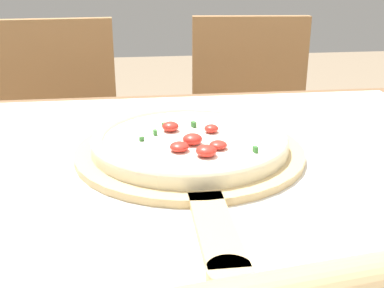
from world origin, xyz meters
name	(u,v)px	position (x,y,z in m)	size (l,w,h in m)	color
dining_table	(194,255)	(0.00, 0.00, 0.63)	(1.12, 1.03, 0.74)	brown
towel_cloth	(194,188)	(0.00, 0.00, 0.75)	(1.04, 0.95, 0.00)	silver
pizza_peel	(191,155)	(0.01, 0.10, 0.75)	(0.37, 0.54, 0.01)	tan
pizza	(190,140)	(0.01, 0.12, 0.77)	(0.32, 0.32, 0.04)	beige
chair_left	(58,143)	(-0.32, 0.85, 0.51)	(0.42, 0.42, 0.88)	#A37547
chair_right	(250,135)	(0.30, 0.85, 0.51)	(0.44, 0.44, 0.88)	#A37547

